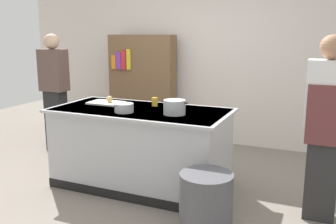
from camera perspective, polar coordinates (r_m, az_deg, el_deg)
The scene contains 12 objects.
ground_plane at distance 4.43m, azimuth -4.08°, elevation -11.05°, with size 10.00×10.00×0.00m, color slate.
back_wall at distance 6.01m, azimuth 5.14°, elevation 9.76°, with size 6.40×0.12×3.00m, color silver.
counter_island at distance 4.27m, azimuth -4.18°, elevation -5.29°, with size 1.98×0.98×0.90m.
cutting_board at distance 4.53m, azimuth -9.45°, elevation 1.40°, with size 0.40×0.28×0.02m, color silver.
onion at distance 4.49m, azimuth -8.91°, elevation 1.94°, with size 0.08×0.08×0.08m, color tan.
stock_pot at distance 3.87m, azimuth 1.00°, elevation 0.74°, with size 0.30×0.23×0.15m.
mixing_bowl at distance 4.00m, azimuth -6.72°, elevation 0.63°, with size 0.20×0.20×0.10m, color #B7BABF.
juice_cup at distance 4.32m, azimuth -2.03°, elevation 1.56°, with size 0.07×0.07×0.10m, color yellow.
trash_bin at distance 3.31m, azimuth 5.80°, elevation -13.99°, with size 0.46×0.46×0.57m, color #4C4C51.
person_chef at distance 3.68m, azimuth 22.95°, elevation -1.82°, with size 0.38×0.25×1.72m.
person_guest at distance 5.71m, azimuth -16.91°, elevation 3.23°, with size 0.38×0.24×1.72m.
bookshelf at distance 6.15m, azimuth -3.94°, elevation 3.77°, with size 1.10×0.31×1.70m.
Camera 1 is at (1.91, -3.60, 1.73)m, focal length 39.94 mm.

